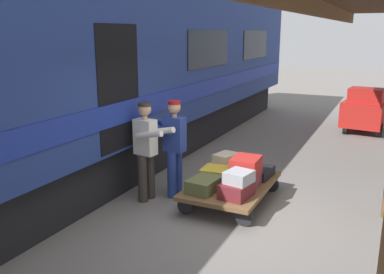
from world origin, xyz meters
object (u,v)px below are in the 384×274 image
(baggage_tug, at_px, (365,110))
(suitcase_maroon_trunk, at_px, (237,190))
(suitcase_black_hardshell, at_px, (257,172))
(suitcase_gray_aluminum, at_px, (239,177))
(luggage_cart, at_px, (232,186))
(suitcase_olive_duffel, at_px, (204,185))
(suitcase_red_plastic, at_px, (246,164))
(suitcase_yellow_case, at_px, (217,174))
(suitcase_cream_canvas, at_px, (226,158))
(suitcase_burgundy_valise, at_px, (247,178))
(train_car, at_px, (48,77))
(porter_in_overalls, at_px, (174,145))
(suitcase_tan_vintage, at_px, (228,167))
(porter_by_door, at_px, (147,148))

(baggage_tug, bearing_deg, suitcase_maroon_trunk, 78.95)
(suitcase_black_hardshell, xyz_separation_m, suitcase_gray_aluminum, (-0.03, 1.05, 0.24))
(luggage_cart, height_order, suitcase_olive_duffel, suitcase_olive_duffel)
(luggage_cart, height_order, suitcase_gray_aluminum, suitcase_gray_aluminum)
(suitcase_red_plastic, bearing_deg, luggage_cart, 3.21)
(suitcase_yellow_case, height_order, baggage_tug, baggage_tug)
(suitcase_olive_duffel, bearing_deg, luggage_cart, -117.36)
(suitcase_red_plastic, bearing_deg, suitcase_cream_canvas, -42.66)
(suitcase_burgundy_valise, bearing_deg, train_car, 13.03)
(porter_in_overalls, bearing_deg, train_car, 16.92)
(suitcase_black_hardshell, distance_m, suitcase_red_plastic, 0.59)
(suitcase_maroon_trunk, xyz_separation_m, suitcase_olive_duffel, (0.55, 0.00, -0.01))
(suitcase_burgundy_valise, height_order, suitcase_yellow_case, suitcase_burgundy_valise)
(luggage_cart, relative_size, suitcase_gray_aluminum, 4.80)
(suitcase_black_hardshell, bearing_deg, suitcase_cream_canvas, 1.89)
(suitcase_tan_vintage, distance_m, suitcase_burgundy_valise, 0.76)
(suitcase_maroon_trunk, relative_size, suitcase_red_plastic, 1.03)
(suitcase_red_plastic, relative_size, porter_in_overalls, 0.31)
(suitcase_tan_vintage, bearing_deg, suitcase_red_plastic, 134.78)
(luggage_cart, distance_m, suitcase_black_hardshell, 0.61)
(train_car, distance_m, suitcase_olive_duffel, 3.31)
(suitcase_maroon_trunk, bearing_deg, suitcase_olive_duffel, 0.00)
(suitcase_cream_canvas, bearing_deg, porter_by_door, 45.14)
(suitcase_gray_aluminum, bearing_deg, suitcase_yellow_case, -42.00)
(suitcase_black_hardshell, bearing_deg, porter_in_overalls, 27.49)
(luggage_cart, height_order, suitcase_red_plastic, suitcase_red_plastic)
(train_car, relative_size, suitcase_olive_duffel, 36.51)
(suitcase_black_hardshell, relative_size, suitcase_olive_duffel, 1.02)
(suitcase_tan_vintage, xyz_separation_m, suitcase_red_plastic, (-0.51, 0.52, 0.28))
(suitcase_black_hardshell, bearing_deg, suitcase_maroon_trunk, 90.00)
(luggage_cart, bearing_deg, suitcase_maroon_trunk, 117.36)
(suitcase_tan_vintage, height_order, suitcase_burgundy_valise, suitcase_burgundy_valise)
(suitcase_tan_vintage, height_order, suitcase_maroon_trunk, suitcase_maroon_trunk)
(suitcase_black_hardshell, bearing_deg, luggage_cart, 62.64)
(suitcase_cream_canvas, bearing_deg, suitcase_olive_duffel, 91.51)
(suitcase_maroon_trunk, distance_m, suitcase_burgundy_valise, 0.53)
(suitcase_maroon_trunk, distance_m, porter_in_overalls, 1.44)
(luggage_cart, distance_m, porter_in_overalls, 1.22)
(train_car, xyz_separation_m, suitcase_maroon_trunk, (-3.43, -0.26, -1.60))
(train_car, height_order, suitcase_red_plastic, train_car)
(suitcase_red_plastic, height_order, porter_in_overalls, porter_in_overalls)
(suitcase_yellow_case, bearing_deg, suitcase_tan_vintage, -90.00)
(suitcase_gray_aluminum, bearing_deg, suitcase_olive_duffel, 1.05)
(suitcase_maroon_trunk, distance_m, suitcase_olive_duffel, 0.55)
(porter_in_overalls, bearing_deg, suitcase_olive_duffel, 152.93)
(suitcase_black_hardshell, xyz_separation_m, porter_in_overalls, (1.30, 0.68, 0.50))
(suitcase_maroon_trunk, xyz_separation_m, suitcase_gray_aluminum, (-0.03, -0.01, 0.21))
(suitcase_cream_canvas, height_order, porter_in_overalls, porter_in_overalls)
(suitcase_yellow_case, xyz_separation_m, suitcase_red_plastic, (-0.51, -0.01, 0.26))
(suitcase_black_hardshell, distance_m, suitcase_gray_aluminum, 1.08)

